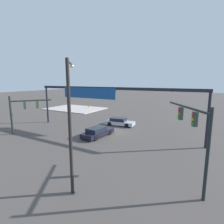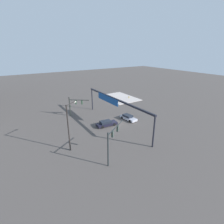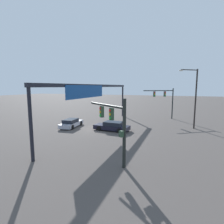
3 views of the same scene
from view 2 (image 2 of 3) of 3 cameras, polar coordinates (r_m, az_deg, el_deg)
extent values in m
plane|color=#4C4541|center=(40.21, 1.39, -3.84)|extent=(198.93, 198.93, 0.00)
cube|color=#BBAFA9|center=(60.95, 2.46, 4.76)|extent=(13.36, 9.62, 0.15)
cylinder|color=black|center=(25.36, -1.34, -12.45)|extent=(0.19, 0.19, 5.54)
cylinder|color=black|center=(26.47, 1.25, -5.08)|extent=(3.25, 4.82, 0.15)
cube|color=#313D37|center=(25.74, 0.18, -7.36)|extent=(0.39, 0.41, 0.95)
cylinder|color=red|center=(25.66, -0.15, -6.71)|extent=(0.16, 0.20, 0.20)
cylinder|color=orange|center=(25.80, -0.15, -7.30)|extent=(0.16, 0.20, 0.20)
cylinder|color=green|center=(25.94, -0.15, -7.89)|extent=(0.16, 0.20, 0.20)
cube|color=#313D37|center=(27.39, 1.88, -5.56)|extent=(0.39, 0.41, 0.95)
cylinder|color=red|center=(27.32, 1.58, -4.94)|extent=(0.16, 0.20, 0.20)
cylinder|color=orange|center=(27.45, 1.57, -5.51)|extent=(0.16, 0.20, 0.20)
cylinder|color=green|center=(27.58, 1.56, -6.07)|extent=(0.16, 0.20, 0.20)
cylinder|color=black|center=(45.08, -13.82, 1.71)|extent=(0.24, 0.24, 5.03)
cylinder|color=black|center=(43.84, -10.87, 3.92)|extent=(3.14, 4.16, 0.18)
cube|color=#2B4731|center=(44.24, -11.88, 3.17)|extent=(0.40, 0.41, 0.95)
cylinder|color=red|center=(44.30, -11.85, 3.59)|extent=(0.17, 0.20, 0.20)
cylinder|color=orange|center=(44.39, -11.83, 3.22)|extent=(0.17, 0.20, 0.20)
cylinder|color=green|center=(44.47, -11.80, 2.85)|extent=(0.17, 0.20, 0.20)
cube|color=#2B4731|center=(43.85, -9.95, 3.15)|extent=(0.40, 0.41, 0.95)
cylinder|color=red|center=(43.91, -9.93, 3.58)|extent=(0.17, 0.20, 0.20)
cylinder|color=orange|center=(44.00, -9.90, 3.20)|extent=(0.17, 0.20, 0.20)
cylinder|color=green|center=(44.09, -9.88, 2.83)|extent=(0.17, 0.20, 0.20)
cube|color=#2B4731|center=(45.30, -13.72, 1.86)|extent=(0.37, 0.38, 0.44)
cylinder|color=black|center=(29.34, -14.27, -5.33)|extent=(0.20, 0.20, 8.19)
cylinder|color=black|center=(28.89, -13.50, 2.76)|extent=(1.63, 2.15, 0.12)
ellipsoid|color=silver|center=(29.94, -12.12, 3.29)|extent=(0.60, 0.66, 0.20)
cylinder|color=black|center=(30.71, 13.64, -6.56)|extent=(0.28, 0.28, 5.78)
cylinder|color=black|center=(48.79, -6.59, 4.07)|extent=(0.28, 0.28, 5.78)
cube|color=black|center=(38.04, 1.22, 4.29)|extent=(24.10, 0.35, 0.35)
cube|color=#17498E|center=(40.67, -1.51, 4.34)|extent=(8.71, 0.08, 1.49)
cube|color=black|center=(38.99, -1.75, -3.96)|extent=(2.18, 4.87, 0.55)
cube|color=black|center=(38.66, -2.13, -3.33)|extent=(1.78, 2.58, 0.50)
cylinder|color=black|center=(40.33, -0.40, -3.27)|extent=(0.27, 0.66, 0.64)
cylinder|color=black|center=(38.97, 0.75, -4.15)|extent=(0.27, 0.66, 0.64)
cylinder|color=black|center=(39.17, -4.22, -4.07)|extent=(0.27, 0.66, 0.64)
cylinder|color=black|center=(37.77, -3.18, -5.01)|extent=(0.27, 0.66, 0.64)
cube|color=#ADADBC|center=(42.30, 5.45, -2.03)|extent=(4.68, 2.20, 0.55)
cube|color=black|center=(42.28, 5.22, -1.26)|extent=(2.50, 1.76, 0.50)
cylinder|color=black|center=(41.97, 7.57, -2.47)|extent=(0.66, 0.28, 0.64)
cylinder|color=black|center=(40.90, 5.99, -3.03)|extent=(0.66, 0.28, 0.64)
cylinder|color=black|center=(43.80, 4.94, -1.37)|extent=(0.66, 0.28, 0.64)
cylinder|color=black|center=(42.77, 3.36, -1.87)|extent=(0.66, 0.28, 0.64)
cylinder|color=gold|center=(60.33, 5.63, 4.86)|extent=(0.22, 0.22, 0.55)
sphere|color=#B7891F|center=(60.24, 5.64, 5.17)|extent=(0.18, 0.18, 0.18)
cylinder|color=#B7891F|center=(60.44, 5.53, 4.92)|extent=(0.12, 0.10, 0.10)
camera|label=1|loc=(20.63, -28.63, -10.03)|focal=28.53mm
camera|label=3|loc=(54.71, -22.00, 7.71)|focal=29.10mm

